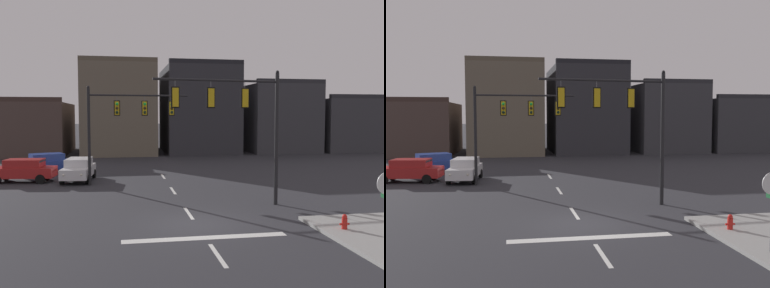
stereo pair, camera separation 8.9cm
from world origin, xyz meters
The scene contains 10 objects.
ground_plane centered at (0.00, 0.00, 0.00)m, with size 400.00×400.00×0.00m, color #2B2B30.
stop_bar_paint centered at (0.00, -2.00, 0.00)m, with size 6.40×0.50×0.01m, color silver.
lane_centreline centered at (0.00, 2.00, 0.00)m, with size 0.16×26.40×0.01m.
signal_mast_near_side centered at (2.75, 2.93, 4.82)m, with size 6.58×0.92×6.99m.
signal_mast_far_side centered at (-3.06, 11.01, 4.54)m, with size 6.76×0.50×6.62m.
car_lot_nearside centered at (-6.13, 12.92, 0.86)m, with size 2.22×4.57×1.61m.
car_lot_middle centered at (-9.92, 13.07, 0.86)m, with size 4.59×2.29×1.61m.
car_lot_farside centered at (-9.10, 17.09, 0.86)m, with size 4.75×3.39×1.61m.
fire_hydrant centered at (5.61, -2.27, 0.33)m, with size 0.40×0.30×0.75m.
building_row centered at (6.86, 34.73, 4.41)m, with size 51.97×13.97×11.01m.
Camera 1 is at (-3.17, -17.25, 4.72)m, focal length 38.75 mm.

